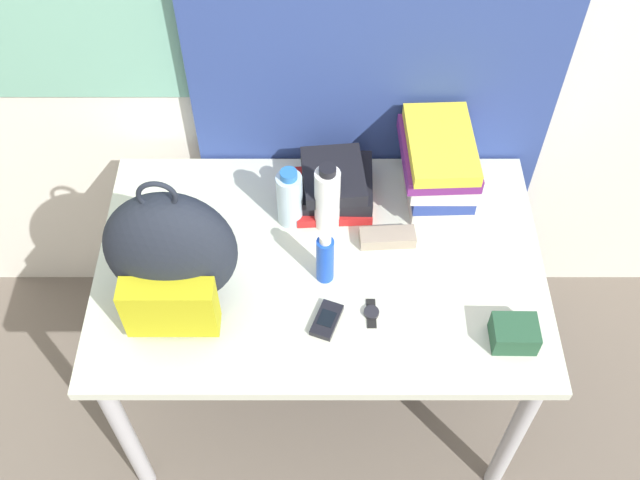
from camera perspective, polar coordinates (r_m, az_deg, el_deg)
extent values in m
cube|color=beige|center=(2.01, 0.00, -2.01)|extent=(1.19, 0.77, 0.03)
cylinder|color=#B2B2B7|center=(2.22, -14.53, -14.25)|extent=(0.05, 0.05, 0.67)
cylinder|color=#B2B2B7|center=(2.22, 14.56, -14.18)|extent=(0.05, 0.05, 0.67)
cylinder|color=#B2B2B7|center=(2.54, -12.30, -0.60)|extent=(0.05, 0.05, 0.67)
cylinder|color=#B2B2B7|center=(2.55, 12.25, -0.55)|extent=(0.05, 0.05, 0.67)
ellipsoid|color=#1E232D|center=(1.83, -11.27, -0.78)|extent=(0.32, 0.19, 0.36)
cube|color=#B2AD19|center=(1.82, -11.35, -5.08)|extent=(0.22, 0.07, 0.16)
torus|color=#1E232D|center=(1.68, -12.32, 3.27)|extent=(0.09, 0.01, 0.09)
cube|color=red|center=(2.13, 0.93, 3.43)|extent=(0.22, 0.22, 0.03)
cube|color=black|center=(2.11, 1.28, 4.40)|extent=(0.20, 0.21, 0.05)
cube|color=black|center=(2.07, 1.01, 4.91)|extent=(0.19, 0.22, 0.04)
cube|color=silver|center=(2.15, 8.81, 3.91)|extent=(0.18, 0.23, 0.06)
cube|color=navy|center=(2.11, 9.05, 4.60)|extent=(0.18, 0.23, 0.04)
cube|color=silver|center=(2.08, 9.18, 5.72)|extent=(0.18, 0.25, 0.06)
cube|color=#6B2370|center=(2.04, 9.00, 6.59)|extent=(0.21, 0.27, 0.04)
cube|color=yellow|center=(2.01, 9.18, 7.26)|extent=(0.18, 0.29, 0.04)
cylinder|color=silver|center=(2.02, -2.33, 3.12)|extent=(0.07, 0.07, 0.17)
cylinder|color=#286BB7|center=(1.95, -2.42, 4.97)|extent=(0.05, 0.05, 0.02)
cylinder|color=white|center=(2.00, 0.54, 3.12)|extent=(0.07, 0.07, 0.20)
cylinder|color=black|center=(1.92, 0.57, 5.32)|extent=(0.04, 0.04, 0.02)
cylinder|color=blue|center=(1.91, 0.39, -1.51)|extent=(0.05, 0.05, 0.15)
cylinder|color=white|center=(1.84, 0.41, 0.08)|extent=(0.03, 0.03, 0.02)
cube|color=black|center=(1.89, 0.53, -6.11)|extent=(0.09, 0.12, 0.02)
cube|color=black|center=(1.88, 0.53, -5.98)|extent=(0.05, 0.06, 0.00)
cube|color=gray|center=(2.03, 5.15, 0.20)|extent=(0.15, 0.06, 0.04)
cube|color=#234C33|center=(1.90, 14.60, -6.88)|extent=(0.11, 0.09, 0.07)
cube|color=black|center=(1.91, 3.94, -5.59)|extent=(0.02, 0.09, 0.00)
cylinder|color=#232328|center=(1.91, 3.95, -5.53)|extent=(0.04, 0.04, 0.01)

